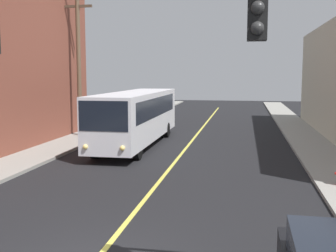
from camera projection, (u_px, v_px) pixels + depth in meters
The scene contains 4 objects.
sidewalk_left at pixel (24, 160), 20.38m from camera, with size 2.50×90.00×0.15m, color gray.
lane_stripe_center at pixel (186, 149), 23.97m from camera, with size 0.16×60.00×0.01m, color #D8CC4C.
city_bus at pixel (137, 115), 24.93m from camera, with size 2.61×12.17×3.20m.
utility_pole_mid at pixel (78, 53), 27.64m from camera, with size 2.40×0.28×10.01m.
Camera 1 is at (3.28, -8.42, 4.25)m, focal length 44.67 mm.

